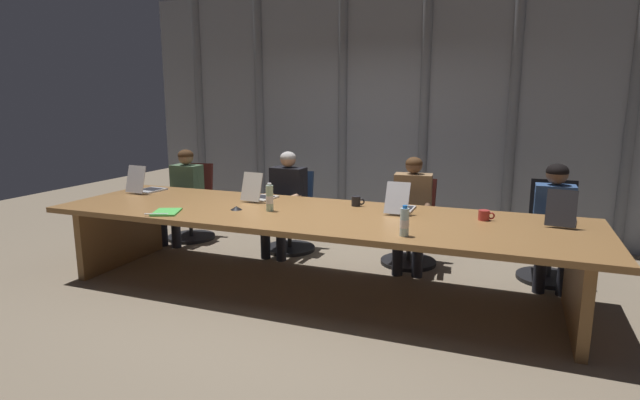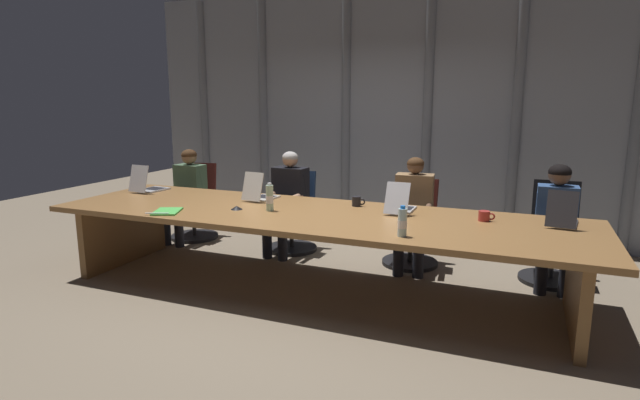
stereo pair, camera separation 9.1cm
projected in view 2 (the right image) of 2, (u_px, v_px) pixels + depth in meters
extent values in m
plane|color=#7F705B|center=(311.00, 290.00, 4.74)|extent=(13.56, 13.56, 0.00)
cube|color=olive|center=(311.00, 216.00, 4.60)|extent=(4.94, 1.40, 0.05)
cube|color=black|center=(311.00, 222.00, 4.61)|extent=(4.20, 0.10, 0.06)
cube|color=brown|center=(125.00, 231.00, 5.50)|extent=(0.08, 1.19, 0.70)
cube|color=brown|center=(577.00, 288.00, 3.85)|extent=(0.08, 1.19, 0.70)
cube|color=gray|center=(383.00, 112.00, 6.60)|extent=(6.78, 0.10, 3.20)
cylinder|color=slate|center=(204.00, 111.00, 7.58)|extent=(0.12, 0.12, 3.13)
cylinder|color=slate|center=(264.00, 111.00, 7.20)|extent=(0.12, 0.12, 3.13)
cylinder|color=slate|center=(346.00, 112.00, 6.74)|extent=(0.12, 0.12, 3.13)
cylinder|color=slate|center=(427.00, 113.00, 6.33)|extent=(0.12, 0.12, 3.13)
cylinder|color=slate|center=(517.00, 114.00, 5.94)|extent=(0.12, 0.12, 3.13)
cylinder|color=slate|center=(638.00, 115.00, 5.48)|extent=(0.12, 0.12, 3.13)
cube|color=#BCBCC1|center=(153.00, 190.00, 5.73)|extent=(0.27, 0.34, 0.02)
cube|color=black|center=(154.00, 188.00, 5.75)|extent=(0.22, 0.19, 0.00)
cube|color=#BCBCC1|center=(139.00, 179.00, 5.53)|extent=(0.25, 0.11, 0.29)
cube|color=black|center=(139.00, 178.00, 5.53)|extent=(0.23, 0.09, 0.26)
cube|color=beige|center=(264.00, 198.00, 5.25)|extent=(0.25, 0.33, 0.02)
cube|color=black|center=(265.00, 196.00, 5.27)|extent=(0.21, 0.19, 0.00)
cube|color=beige|center=(253.00, 187.00, 5.05)|extent=(0.23, 0.12, 0.28)
cube|color=black|center=(253.00, 186.00, 5.06)|extent=(0.21, 0.10, 0.25)
cube|color=#BCBCC1|center=(402.00, 209.00, 4.70)|extent=(0.21, 0.31, 0.02)
cube|color=black|center=(403.00, 208.00, 4.72)|extent=(0.18, 0.17, 0.00)
cube|color=#BCBCC1|center=(397.00, 198.00, 4.48)|extent=(0.21, 0.13, 0.27)
cube|color=black|center=(397.00, 198.00, 4.48)|extent=(0.19, 0.12, 0.24)
cube|color=#2D2D33|center=(562.00, 223.00, 4.18)|extent=(0.26, 0.34, 0.02)
cube|color=black|center=(562.00, 221.00, 4.20)|extent=(0.21, 0.20, 0.00)
cube|color=#2D2D33|center=(562.00, 209.00, 3.99)|extent=(0.24, 0.11, 0.29)
cube|color=black|center=(562.00, 209.00, 3.99)|extent=(0.21, 0.09, 0.26)
cube|color=#511E19|center=(193.00, 205.00, 6.45)|extent=(0.55, 0.55, 0.08)
cube|color=#511E19|center=(200.00, 181.00, 6.61)|extent=(0.44, 0.18, 0.48)
cylinder|color=#262628|center=(194.00, 221.00, 6.49)|extent=(0.05, 0.05, 0.36)
cylinder|color=black|center=(195.00, 236.00, 6.53)|extent=(0.60, 0.60, 0.04)
cube|color=navy|center=(291.00, 214.00, 5.93)|extent=(0.51, 0.51, 0.08)
cube|color=navy|center=(298.00, 189.00, 6.08)|extent=(0.44, 0.14, 0.45)
cylinder|color=#262628|center=(292.00, 232.00, 5.97)|extent=(0.05, 0.05, 0.36)
cylinder|color=black|center=(292.00, 248.00, 6.01)|extent=(0.60, 0.60, 0.04)
cube|color=#511E19|center=(411.00, 225.00, 5.40)|extent=(0.52, 0.52, 0.08)
cube|color=#511E19|center=(418.00, 198.00, 5.54)|extent=(0.44, 0.14, 0.44)
cylinder|color=#262628|center=(410.00, 245.00, 5.44)|extent=(0.05, 0.05, 0.36)
cylinder|color=black|center=(410.00, 262.00, 5.48)|extent=(0.60, 0.60, 0.04)
cube|color=black|center=(554.00, 239.00, 4.88)|extent=(0.48, 0.48, 0.08)
cube|color=black|center=(555.00, 205.00, 5.02)|extent=(0.43, 0.12, 0.50)
cylinder|color=#262628|center=(552.00, 260.00, 4.92)|extent=(0.05, 0.05, 0.36)
cylinder|color=black|center=(550.00, 279.00, 4.96)|extent=(0.60, 0.60, 0.04)
cube|color=#4C6B4C|center=(190.00, 183.00, 6.38)|extent=(0.37, 0.24, 0.48)
sphere|color=#8C6647|center=(189.00, 157.00, 6.32)|extent=(0.19, 0.19, 0.19)
ellipsoid|color=#472D19|center=(189.00, 155.00, 6.31)|extent=(0.19, 0.19, 0.14)
cylinder|color=#4C6B4C|center=(200.00, 180.00, 6.31)|extent=(0.08, 0.14, 0.27)
cylinder|color=#8C6647|center=(190.00, 192.00, 6.15)|extent=(0.08, 0.30, 0.06)
cylinder|color=#4C6B4C|center=(181.00, 179.00, 6.43)|extent=(0.08, 0.14, 0.27)
cylinder|color=#8C6647|center=(170.00, 190.00, 6.27)|extent=(0.08, 0.30, 0.06)
cylinder|color=#262833|center=(188.00, 208.00, 6.22)|extent=(0.15, 0.41, 0.13)
cylinder|color=#262833|center=(179.00, 228.00, 6.10)|extent=(0.11, 0.11, 0.46)
cylinder|color=#262833|center=(175.00, 207.00, 6.30)|extent=(0.15, 0.41, 0.13)
cylinder|color=#262833|center=(166.00, 227.00, 6.18)|extent=(0.11, 0.11, 0.46)
cube|color=black|center=(291.00, 189.00, 5.85)|extent=(0.40, 0.24, 0.52)
sphere|color=tan|center=(290.00, 159.00, 5.79)|extent=(0.18, 0.18, 0.18)
ellipsoid|color=#B2ADA8|center=(290.00, 157.00, 5.78)|extent=(0.18, 0.18, 0.13)
cylinder|color=black|center=(303.00, 185.00, 5.77)|extent=(0.08, 0.14, 0.27)
cylinder|color=tan|center=(294.00, 198.00, 5.61)|extent=(0.08, 0.30, 0.06)
cylinder|color=black|center=(278.00, 183.00, 5.91)|extent=(0.08, 0.14, 0.27)
cylinder|color=tan|center=(269.00, 195.00, 5.75)|extent=(0.08, 0.30, 0.06)
cylinder|color=#262833|center=(290.00, 218.00, 5.69)|extent=(0.15, 0.41, 0.13)
cylinder|color=#262833|center=(282.00, 240.00, 5.57)|extent=(0.11, 0.11, 0.46)
cylinder|color=#262833|center=(275.00, 216.00, 5.78)|extent=(0.15, 0.41, 0.13)
cylinder|color=#262833|center=(267.00, 238.00, 5.66)|extent=(0.11, 0.11, 0.46)
cube|color=olive|center=(414.00, 198.00, 5.31)|extent=(0.41, 0.26, 0.52)
sphere|color=brown|center=(416.00, 166.00, 5.25)|extent=(0.17, 0.17, 0.17)
ellipsoid|color=#472D19|center=(416.00, 163.00, 5.24)|extent=(0.18, 0.18, 0.13)
cylinder|color=olive|center=(430.00, 193.00, 5.26)|extent=(0.08, 0.14, 0.27)
cylinder|color=brown|center=(428.00, 208.00, 5.08)|extent=(0.09, 0.30, 0.06)
cylinder|color=olive|center=(399.00, 191.00, 5.35)|extent=(0.08, 0.14, 0.27)
cylinder|color=brown|center=(396.00, 206.00, 5.17)|extent=(0.09, 0.30, 0.06)
cylinder|color=#262833|center=(421.00, 230.00, 5.16)|extent=(0.17, 0.41, 0.13)
cylinder|color=#262833|center=(418.00, 256.00, 5.03)|extent=(0.11, 0.11, 0.46)
cylinder|color=#262833|center=(401.00, 229.00, 5.21)|extent=(0.17, 0.41, 0.13)
cylinder|color=#262833|center=(398.00, 254.00, 5.08)|extent=(0.11, 0.11, 0.46)
cube|color=#335184|center=(556.00, 211.00, 4.81)|extent=(0.36, 0.22, 0.48)
sphere|color=brown|center=(560.00, 175.00, 4.74)|extent=(0.20, 0.20, 0.20)
ellipsoid|color=black|center=(560.00, 172.00, 4.74)|extent=(0.21, 0.21, 0.15)
cylinder|color=#335184|center=(574.00, 207.00, 4.74)|extent=(0.07, 0.14, 0.27)
cylinder|color=brown|center=(575.00, 224.00, 4.58)|extent=(0.06, 0.30, 0.06)
cylinder|color=#335184|center=(540.00, 204.00, 4.85)|extent=(0.07, 0.14, 0.27)
cylinder|color=brown|center=(539.00, 221.00, 4.69)|extent=(0.06, 0.30, 0.06)
cylinder|color=#262833|center=(567.00, 245.00, 4.64)|extent=(0.13, 0.40, 0.13)
cylinder|color=#262833|center=(566.00, 273.00, 4.52)|extent=(0.11, 0.11, 0.46)
cylinder|color=#262833|center=(543.00, 242.00, 4.72)|extent=(0.13, 0.40, 0.13)
cylinder|color=#262833|center=(541.00, 270.00, 4.60)|extent=(0.11, 0.11, 0.46)
cylinder|color=silver|center=(402.00, 223.00, 3.78)|extent=(0.07, 0.07, 0.21)
cylinder|color=white|center=(402.00, 224.00, 3.78)|extent=(0.07, 0.07, 0.06)
cylinder|color=blue|center=(403.00, 207.00, 3.76)|extent=(0.04, 0.04, 0.02)
cylinder|color=#ADD1B2|center=(270.00, 198.00, 4.66)|extent=(0.07, 0.07, 0.24)
cylinder|color=white|center=(270.00, 199.00, 4.66)|extent=(0.07, 0.07, 0.07)
cylinder|color=white|center=(269.00, 184.00, 4.63)|extent=(0.04, 0.04, 0.02)
cylinder|color=#B2332D|center=(484.00, 216.00, 4.28)|extent=(0.09, 0.09, 0.09)
torus|color=#B2332D|center=(491.00, 217.00, 4.26)|extent=(0.06, 0.01, 0.06)
cylinder|color=black|center=(356.00, 201.00, 4.88)|extent=(0.09, 0.09, 0.10)
torus|color=black|center=(362.00, 202.00, 4.86)|extent=(0.07, 0.01, 0.07)
cone|color=black|center=(237.00, 208.00, 4.73)|extent=(0.11, 0.11, 0.03)
cube|color=#4CB74C|center=(167.00, 211.00, 4.62)|extent=(0.32, 0.36, 0.02)
cylinder|color=silver|center=(157.00, 213.00, 4.49)|extent=(0.20, 0.09, 0.01)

